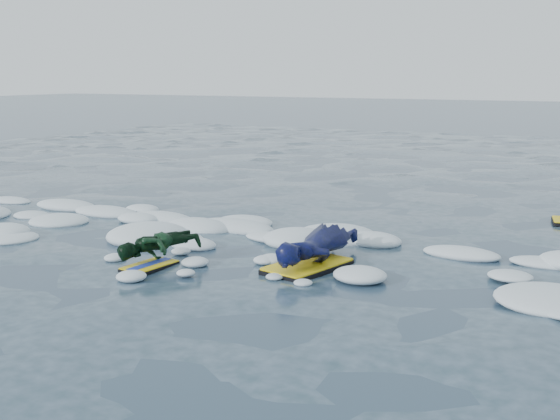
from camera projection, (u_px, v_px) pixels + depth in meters
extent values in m
plane|color=#1C2D44|center=(161.00, 252.00, 9.49)|extent=(120.00, 120.00, 0.00)
cube|color=black|center=(308.00, 267.00, 8.58)|extent=(0.87, 1.26, 0.06)
cube|color=yellow|center=(308.00, 264.00, 8.58)|extent=(0.84, 1.24, 0.02)
imported|color=#0C0D56|center=(317.00, 246.00, 8.76)|extent=(0.66, 1.74, 0.41)
cube|color=black|center=(149.00, 266.00, 8.65)|extent=(0.45, 0.74, 0.04)
cube|color=yellow|center=(149.00, 265.00, 8.65)|extent=(0.44, 0.72, 0.01)
cube|color=#1933BC|center=(149.00, 264.00, 8.64)|extent=(0.19, 0.68, 0.00)
imported|color=#103A1A|center=(159.00, 248.00, 8.79)|extent=(0.93, 1.18, 0.40)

